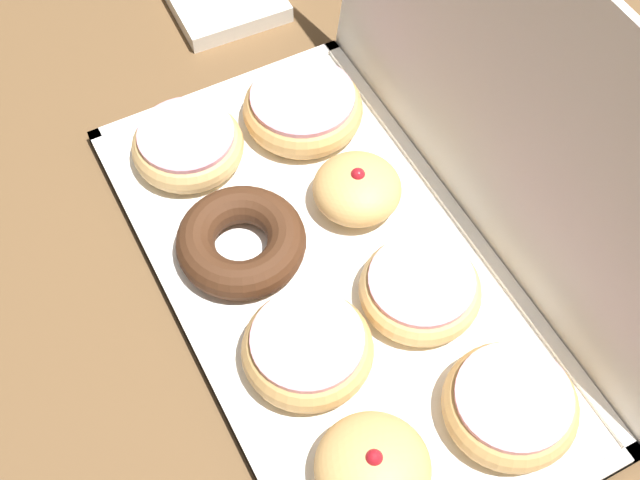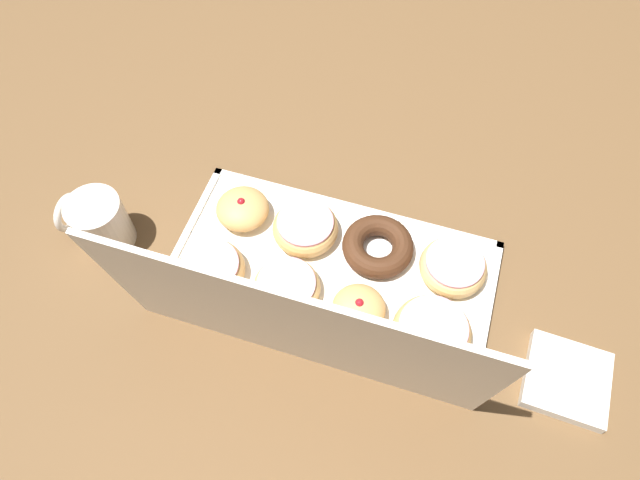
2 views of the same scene
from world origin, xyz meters
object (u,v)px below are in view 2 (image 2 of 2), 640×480
at_px(donut_box, 331,274).
at_px(pink_frosted_donut_0, 453,267).
at_px(jelly_filled_donut_3, 243,209).
at_px(pink_frosted_donut_4, 432,332).
at_px(pink_frosted_donut_2, 305,228).
at_px(jelly_filled_donut_5, 359,309).
at_px(coffee_mug, 99,222).
at_px(pink_frosted_donut_6, 287,287).
at_px(napkin_stack, 567,380).
at_px(chocolate_cake_ring_donut_1, 378,246).
at_px(pink_frosted_donut_7, 211,269).

xyz_separation_m(donut_box, pink_frosted_donut_0, (-0.19, -0.06, 0.02)).
bearing_deg(jelly_filled_donut_3, pink_frosted_donut_4, 161.21).
height_order(donut_box, pink_frosted_donut_4, pink_frosted_donut_4).
relative_size(pink_frosted_donut_2, jelly_filled_donut_5, 1.33).
distance_m(pink_frosted_donut_2, coffee_mug, 0.34).
xyz_separation_m(pink_frosted_donut_6, coffee_mug, (0.33, -0.01, 0.02)).
xyz_separation_m(pink_frosted_donut_6, napkin_stack, (-0.45, 0.01, -0.02)).
xyz_separation_m(pink_frosted_donut_4, coffee_mug, (0.57, -0.01, 0.02)).
distance_m(jelly_filled_donut_3, coffee_mug, 0.24).
relative_size(pink_frosted_donut_0, pink_frosted_donut_2, 0.98).
relative_size(jelly_filled_donut_3, napkin_stack, 0.76).
xyz_separation_m(chocolate_cake_ring_donut_1, jelly_filled_donut_5, (-0.00, 0.12, 0.01)).
bearing_deg(pink_frosted_donut_6, donut_box, -135.38).
relative_size(jelly_filled_donut_5, coffee_mug, 0.77).
bearing_deg(pink_frosted_donut_2, donut_box, 136.99).
distance_m(pink_frosted_donut_4, jelly_filled_donut_5, 0.12).
relative_size(jelly_filled_donut_5, pink_frosted_donut_6, 0.78).
height_order(chocolate_cake_ring_donut_1, pink_frosted_donut_6, same).
xyz_separation_m(pink_frosted_donut_0, chocolate_cake_ring_donut_1, (0.13, -0.00, -0.00)).
distance_m(pink_frosted_donut_0, pink_frosted_donut_4, 0.12).
height_order(chocolate_cake_ring_donut_1, pink_frosted_donut_4, pink_frosted_donut_4).
height_order(jelly_filled_donut_3, pink_frosted_donut_4, jelly_filled_donut_3).
xyz_separation_m(pink_frosted_donut_2, napkin_stack, (-0.45, 0.12, -0.02)).
bearing_deg(jelly_filled_donut_3, pink_frosted_donut_0, -179.98).
bearing_deg(pink_frosted_donut_7, coffee_mug, -4.47).
bearing_deg(chocolate_cake_ring_donut_1, coffee_mug, 13.65).
bearing_deg(coffee_mug, pink_frosted_donut_2, -161.95).
xyz_separation_m(donut_box, pink_frosted_donut_6, (0.06, 0.06, 0.02)).
bearing_deg(jelly_filled_donut_3, pink_frosted_donut_2, 178.81).
distance_m(jelly_filled_donut_3, pink_frosted_donut_7, 0.12).
relative_size(chocolate_cake_ring_donut_1, coffee_mug, 1.08).
bearing_deg(jelly_filled_donut_3, napkin_stack, 167.44).
xyz_separation_m(donut_box, napkin_stack, (-0.39, 0.07, 0.00)).
xyz_separation_m(pink_frosted_donut_2, pink_frosted_donut_4, (-0.24, 0.12, -0.00)).
bearing_deg(napkin_stack, pink_frosted_donut_4, -1.28).
relative_size(pink_frosted_donut_4, coffee_mug, 1.11).
xyz_separation_m(pink_frosted_donut_4, pink_frosted_donut_7, (0.36, 0.00, -0.00)).
distance_m(pink_frosted_donut_6, pink_frosted_donut_7, 0.13).
relative_size(donut_box, chocolate_cake_ring_donut_1, 4.43).
xyz_separation_m(chocolate_cake_ring_donut_1, coffee_mug, (0.45, 0.11, 0.02)).
relative_size(pink_frosted_donut_6, pink_frosted_donut_7, 0.97).
xyz_separation_m(pink_frosted_donut_7, coffee_mug, (0.20, -0.02, 0.02)).
distance_m(donut_box, pink_frosted_donut_6, 0.08).
xyz_separation_m(pink_frosted_donut_2, pink_frosted_donut_6, (-0.01, 0.11, -0.00)).
xyz_separation_m(pink_frosted_donut_2, coffee_mug, (0.33, 0.11, 0.02)).
xyz_separation_m(jelly_filled_donut_5, pink_frosted_donut_7, (0.25, 0.00, -0.00)).
bearing_deg(donut_box, pink_frosted_donut_4, 161.41).
xyz_separation_m(chocolate_cake_ring_donut_1, pink_frosted_donut_7, (0.25, 0.13, 0.00)).
distance_m(pink_frosted_donut_0, jelly_filled_donut_3, 0.37).
distance_m(coffee_mug, napkin_stack, 0.78).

